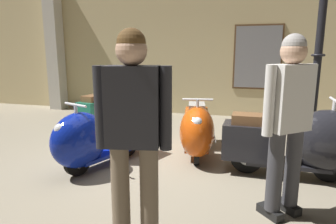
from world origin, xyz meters
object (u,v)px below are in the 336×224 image
Objects in this scene: scooter_0 at (113,105)px; visitor_1 at (133,127)px; scooter_3 at (303,143)px; lamppost at (320,41)px; scooter_2 at (197,129)px; visitor_0 at (288,115)px; scooter_1 at (95,138)px.

visitor_1 is at bearing -139.36° from scooter_0.
lamppost is (0.24, 0.85, 1.28)m from scooter_3.
visitor_1 is at bearing -13.23° from scooter_2.
scooter_0 is at bearing -135.94° from scooter_2.
visitor_1 is (-1.22, -0.84, 0.01)m from visitor_0.
scooter_3 reaches higher than scooter_1.
scooter_3 is at bearing -59.03° from visitor_0.
scooter_0 is 0.55× the size of lamppost.
lamppost reaches higher than visitor_1.
scooter_3 is at bearing -105.96° from lamppost.
scooter_0 is at bearing 152.21° from scooter_3.
visitor_1 reaches higher than scooter_0.
scooter_1 is 0.91× the size of visitor_1.
scooter_1 is 0.54× the size of lamppost.
scooter_2 is 1.50m from scooter_3.
scooter_0 reaches higher than scooter_2.
scooter_1 is 2.73m from scooter_3.
visitor_1 is at bearing 60.69° from scooter_1.
visitor_1 reaches higher than scooter_2.
lamppost is 2.06m from visitor_0.
lamppost is 3.31m from visitor_1.
scooter_1 is 1.52m from scooter_2.
scooter_2 is at bearing -166.14° from lamppost.
scooter_2 is 0.92× the size of visitor_0.
scooter_3 is 1.18m from visitor_0.
visitor_1 is (-1.54, -1.84, 0.55)m from scooter_3.
lamppost reaches higher than scooter_0.
scooter_3 is at bearing -50.94° from visitor_1.
visitor_1 is at bearing -123.66° from lamppost.
visitor_1 is (1.16, -1.44, 0.59)m from scooter_1.
scooter_1 is at bearing -157.17° from lamppost.
lamppost reaches higher than scooter_3.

